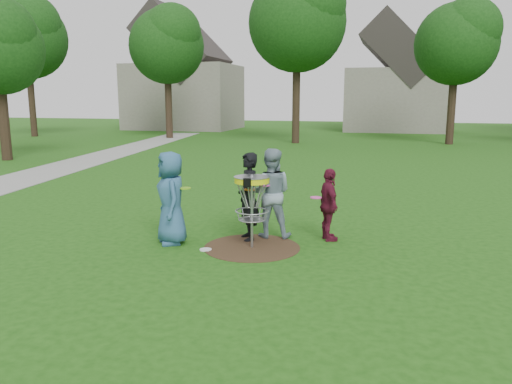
% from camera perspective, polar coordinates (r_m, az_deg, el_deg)
% --- Properties ---
extents(ground, '(100.00, 100.00, 0.00)m').
position_cam_1_polar(ground, '(9.37, -0.46, -6.35)').
color(ground, '#19470F').
rests_on(ground, ground).
extents(dirt_patch, '(1.80, 1.80, 0.01)m').
position_cam_1_polar(dirt_patch, '(9.37, -0.46, -6.33)').
color(dirt_patch, '#47331E').
rests_on(dirt_patch, ground).
extents(concrete_path, '(7.75, 39.92, 0.02)m').
position_cam_1_polar(concrete_path, '(20.89, -21.79, 2.45)').
color(concrete_path, '#9E9E99').
rests_on(concrete_path, ground).
extents(player_blue, '(0.95, 1.03, 1.77)m').
position_cam_1_polar(player_blue, '(9.57, -9.67, -0.68)').
color(player_blue, '#2D5A7D').
rests_on(player_blue, ground).
extents(player_black, '(0.67, 0.75, 1.72)m').
position_cam_1_polar(player_black, '(9.69, -0.88, -0.53)').
color(player_black, black).
rests_on(player_black, ground).
extents(player_grey, '(0.95, 0.78, 1.78)m').
position_cam_1_polar(player_grey, '(9.89, 1.66, -0.13)').
color(player_grey, '#7B929F').
rests_on(player_grey, ground).
extents(player_maroon, '(0.66, 0.90, 1.42)m').
position_cam_1_polar(player_maroon, '(9.76, 8.34, -1.45)').
color(player_maroon, maroon).
rests_on(player_maroon, ground).
extents(disc_on_grass, '(0.22, 0.22, 0.02)m').
position_cam_1_polar(disc_on_grass, '(9.26, -5.78, -6.57)').
color(disc_on_grass, silver).
rests_on(disc_on_grass, ground).
extents(disc_golf_basket, '(0.66, 0.67, 1.38)m').
position_cam_1_polar(disc_golf_basket, '(9.12, -0.47, -0.22)').
color(disc_golf_basket, '#9EA0A5').
rests_on(disc_golf_basket, ground).
extents(held_discs, '(2.58, 1.00, 0.24)m').
position_cam_1_polar(held_discs, '(9.46, -0.20, 0.22)').
color(held_discs, '#80CC16').
rests_on(held_discs, ground).
extents(tree_row, '(51.20, 17.42, 9.90)m').
position_cam_1_polar(tree_row, '(29.58, 11.32, 17.28)').
color(tree_row, '#38281C').
rests_on(tree_row, ground).
extents(house_row, '(44.50, 10.65, 11.62)m').
position_cam_1_polar(house_row, '(41.81, 18.33, 12.15)').
color(house_row, gray).
rests_on(house_row, ground).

